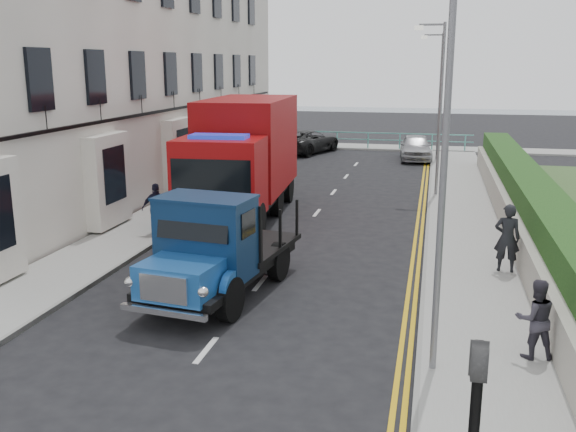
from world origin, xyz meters
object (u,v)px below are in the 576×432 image
Objects in this scene: bedford_lorry at (210,254)px; parked_car_front at (224,207)px; lamp_near at (437,153)px; lamp_far at (438,89)px; lamp_mid at (438,99)px; red_lorry at (243,155)px; pedestrian_east_near at (507,238)px.

bedford_lorry reaches higher than parked_car_front.
lamp_far is (0.00, 26.00, 0.00)m from lamp_near.
red_lorry is (-6.68, -5.05, -1.77)m from lamp_mid.
red_lorry is at bearing 121.37° from lamp_near.
bedford_lorry is at bearing -80.72° from parked_car_front.
lamp_mid and lamp_far have the same top height.
pedestrian_east_near is (1.92, -19.97, -2.98)m from lamp_far.
lamp_mid is 10.00m from lamp_far.
lamp_mid reaches higher than bedford_lorry.
lamp_mid is at bearing -75.28° from pedestrian_east_near.
lamp_mid is 10.58m from pedestrian_east_near.
lamp_mid is 8.56m from red_lorry.
lamp_mid is 1.00× the size of lamp_far.
red_lorry is at bearing -113.93° from lamp_far.
lamp_near is at bearing -90.00° from lamp_mid.
red_lorry is 9.98m from pedestrian_east_near.
lamp_mid is 14.66m from bedford_lorry.
lamp_near is 26.00m from lamp_far.
pedestrian_east_near is at bearing 72.31° from lamp_near.
red_lorry is at bearing -25.99° from pedestrian_east_near.
bedford_lorry is (-4.95, -23.51, -2.84)m from lamp_far.
lamp_far is at bearing 85.66° from bedford_lorry.
lamp_near is 0.86× the size of red_lorry.
bedford_lorry is at bearing 153.26° from lamp_near.
lamp_near is at bearing -90.00° from lamp_far.
lamp_far is 3.89× the size of pedestrian_east_near.
parked_car_front is (-0.10, -1.95, -1.49)m from red_lorry.
pedestrian_east_near is at bearing -84.50° from lamp_far.
bedford_lorry is at bearing -101.89° from lamp_far.
red_lorry is (-6.68, 10.95, -1.77)m from lamp_near.
parked_car_front is at bearing -96.54° from red_lorry.
parked_car_front is at bearing -134.07° from lamp_mid.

